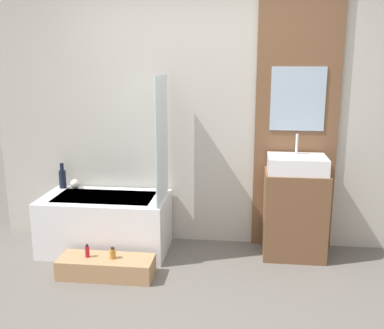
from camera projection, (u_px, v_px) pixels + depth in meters
The scene contains 12 objects.
ground_plane at pixel (182, 326), 3.13m from camera, with size 12.00×12.00×0.00m, color #605B56.
wall_tiled_back at pixel (204, 114), 4.36m from camera, with size 4.20×0.06×2.60m, color #B7B2A8.
wall_wood_accent at pixel (297, 115), 4.21m from camera, with size 0.77×0.04×2.60m.
bathtub at pixel (106, 223), 4.33m from camera, with size 1.19×0.66×0.54m.
glass_shower_screen at pixel (162, 139), 4.05m from camera, with size 0.01×0.56×1.14m, color silver.
wooden_step_bench at pixel (106, 267), 3.83m from camera, with size 0.81×0.29×0.17m, color #A87F56.
vanity_cabinet at pixel (294, 214), 4.18m from camera, with size 0.57×0.44×0.81m, color brown.
sink at pixel (297, 164), 4.07m from camera, with size 0.52×0.39×0.34m.
vase_tall_dark at pixel (62, 178), 4.54m from camera, with size 0.07×0.07×0.26m.
vase_round_light at pixel (75, 184), 4.52m from camera, with size 0.10×0.10×0.10m, color silver.
bottle_soap_primary at pixel (87, 251), 3.82m from camera, with size 0.04×0.04×0.12m.
bottle_soap_secondary at pixel (113, 253), 3.79m from camera, with size 0.05×0.05×0.10m.
Camera 1 is at (0.39, -2.76, 1.81)m, focal length 42.00 mm.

